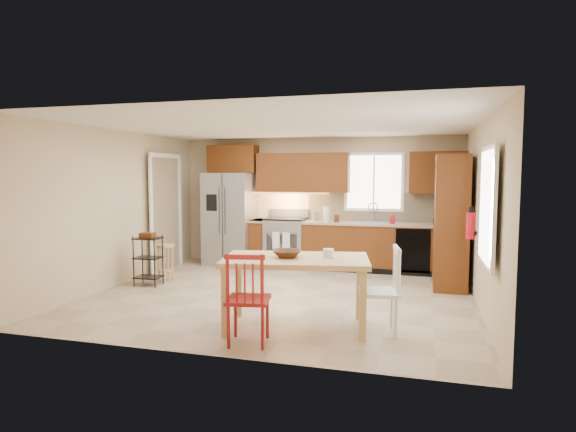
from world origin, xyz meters
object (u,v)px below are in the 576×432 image
Objects in this scene: chair_red at (248,298)px; table_bowl at (287,257)px; chair_white at (378,290)px; table_jar at (329,255)px; soap_bottle at (393,219)px; pantry at (451,222)px; range_stove at (286,243)px; bar_stool at (166,263)px; fire_extinguisher at (471,226)px; refrigerator at (230,219)px; dining_table at (296,293)px; utility_cart at (148,260)px.

chair_red is 0.77m from table_bowl.
table_jar is at bearing 74.40° from chair_white.
pantry reaches higher than soap_bottle.
pantry reaches higher than range_stove.
chair_red is 2.90× the size of table_bowl.
range_stove reaches higher than bar_stool.
range_stove is 0.44× the size of pantry.
fire_extinguisher is 4.85m from bar_stool.
refrigerator is at bearing 127.74° from table_jar.
pantry is 1.07m from fire_extinguisher.
table_bowl is 2.21× the size of table_jar.
refrigerator is 9.53× the size of soap_bottle.
dining_table is at bearing -164.05° from table_jar.
bar_stool is (-3.63, -1.71, -0.69)m from soap_bottle.
pantry is at bearing 11.19° from utility_cart.
dining_table is (1.13, -3.59, -0.05)m from range_stove.
table_jar is at bearing -139.18° from fire_extinguisher.
utility_cart is (-3.21, 1.33, -0.45)m from table_jar.
chair_red reaches higher than range_stove.
refrigerator is 4.77m from chair_white.
range_stove is at bearing 90.23° from chair_red.
table_bowl is at bearing 59.07° from chair_red.
fire_extinguisher reaches higher than utility_cart.
dining_table is 2.06× the size of utility_cart.
pantry is 2.76m from chair_white.
table_bowl is 0.42× the size of utility_cart.
refrigerator is 4.33m from table_jar.
range_stove is 6.00× the size of table_jar.
pantry reaches higher than fire_extinguisher.
range_stove is 4.11m from chair_white.
table_bowl reaches higher than bar_stool.
soap_bottle is at bearing 65.42° from dining_table.
chair_white is 1.21× the size of utility_cart.
refrigerator is 2.94× the size of bar_stool.
range_stove is 0.55× the size of dining_table.
range_stove is 2.41m from bar_stool.
table_jar is 3.50m from utility_cart.
chair_white is 2.90× the size of table_bowl.
utility_cart is (-2.49, 2.08, -0.09)m from chair_red.
utility_cart is at bearing 59.69° from chair_white.
pantry is 2.58× the size of utility_cart.
pantry is (4.13, -0.93, 0.14)m from refrigerator.
chair_white is at bearing -126.05° from fire_extinguisher.
bar_stool is (-2.63, 1.79, -0.52)m from table_bowl.
refrigerator is at bearing 32.65° from chair_white.
table_jar is at bearing -25.16° from bar_stool.
pantry is at bearing 53.18° from table_bowl.
chair_white is (-0.90, -2.55, -0.56)m from pantry.
table_jar is (0.47, 0.10, 0.03)m from table_bowl.
soap_bottle is 1.25× the size of table_jar.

